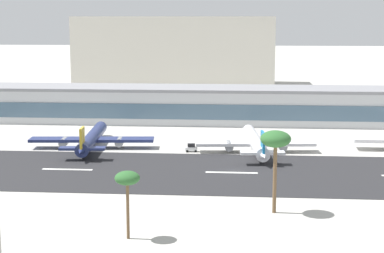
# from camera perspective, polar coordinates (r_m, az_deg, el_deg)

# --- Properties ---
(ground_plane) EXTENTS (1400.00, 1400.00, 0.00)m
(ground_plane) POSITION_cam_1_polar(r_m,az_deg,el_deg) (148.88, 3.93, -4.05)
(ground_plane) COLOR #B2AFA8
(runway_strip) EXTENTS (800.00, 39.81, 0.08)m
(runway_strip) POSITION_cam_1_polar(r_m,az_deg,el_deg) (147.67, 3.93, -4.14)
(runway_strip) COLOR #262628
(runway_strip) RESTS_ON ground_plane
(runway_centreline_dash_3) EXTENTS (12.00, 1.20, 0.01)m
(runway_centreline_dash_3) POSITION_cam_1_polar(r_m,az_deg,el_deg) (153.27, -11.07, -3.78)
(runway_centreline_dash_3) COLOR white
(runway_centreline_dash_3) RESTS_ON runway_strip
(runway_centreline_dash_4) EXTENTS (12.00, 1.20, 0.01)m
(runway_centreline_dash_4) POSITION_cam_1_polar(r_m,az_deg,el_deg) (147.67, 3.55, -4.12)
(runway_centreline_dash_4) COLOR white
(runway_centreline_dash_4) RESTS_ON runway_strip
(terminal_building) EXTENTS (182.58, 20.89, 12.12)m
(terminal_building) POSITION_cam_1_polar(r_m,az_deg,el_deg) (218.57, -0.54, 1.98)
(terminal_building) COLOR #B7BABC
(terminal_building) RESTS_ON ground_plane
(distant_hotel_block) EXTENTS (106.76, 33.07, 36.21)m
(distant_hotel_block) POSITION_cam_1_polar(r_m,az_deg,el_deg) (348.60, -1.55, 6.82)
(distant_hotel_block) COLOR beige
(distant_hotel_block) RESTS_ON ground_plane
(airliner_gold_tail_gate_1) EXTENTS (34.21, 40.01, 8.35)m
(airliner_gold_tail_gate_1) POSITION_cam_1_polar(r_m,az_deg,el_deg) (176.11, -8.97, -1.12)
(airliner_gold_tail_gate_1) COLOR navy
(airliner_gold_tail_gate_1) RESTS_ON ground_plane
(airliner_blue_tail_gate_2) EXTENTS (31.94, 39.35, 8.22)m
(airliner_blue_tail_gate_2) POSITION_cam_1_polar(r_m,az_deg,el_deg) (169.63, 5.71, -1.47)
(airliner_blue_tail_gate_2) COLOR silver
(airliner_blue_tail_gate_2) RESTS_ON ground_plane
(service_baggage_tug_1) EXTENTS (3.38, 2.23, 2.20)m
(service_baggage_tug_1) POSITION_cam_1_polar(r_m,az_deg,el_deg) (170.29, -0.07, -1.92)
(service_baggage_tug_1) COLOR white
(service_baggage_tug_1) RESTS_ON ground_plane
(palm_tree_2) EXTENTS (5.55, 5.55, 15.27)m
(palm_tree_2) POSITION_cam_1_polar(r_m,az_deg,el_deg) (115.78, 7.47, -1.32)
(palm_tree_2) COLOR brown
(palm_tree_2) RESTS_ON ground_plane
(palm_tree_3) EXTENTS (4.04, 4.04, 11.18)m
(palm_tree_3) POSITION_cam_1_polar(r_m,az_deg,el_deg) (102.46, -5.80, -4.77)
(palm_tree_3) COLOR brown
(palm_tree_3) RESTS_ON ground_plane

